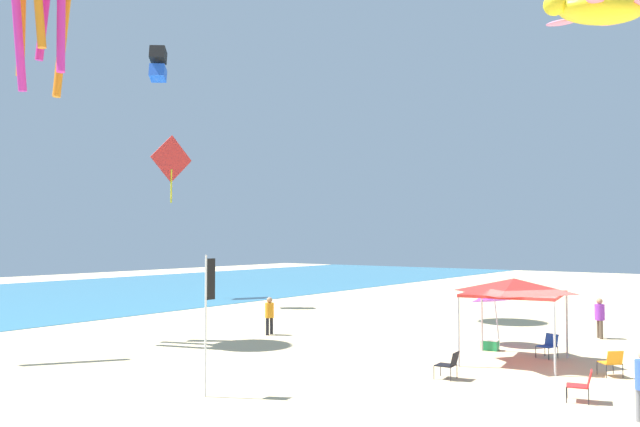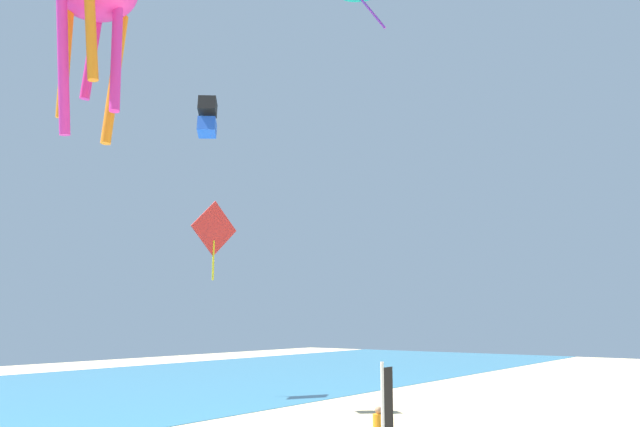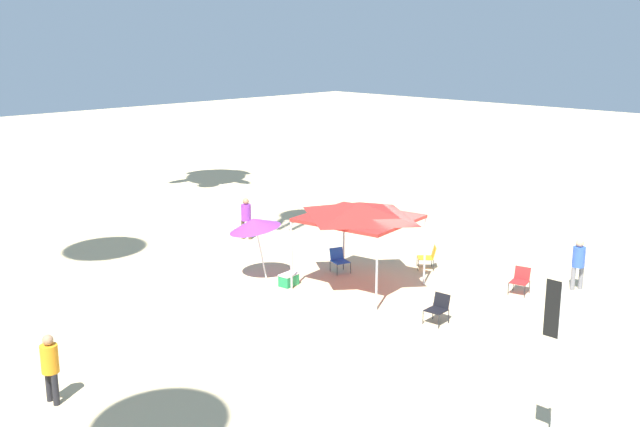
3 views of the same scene
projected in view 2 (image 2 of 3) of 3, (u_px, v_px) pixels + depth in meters
The scene contains 2 objects.
kite_diamond_red at pixel (214, 231), 38.76m from camera, with size 3.34×0.50×4.80m.
kite_box_black at pixel (207, 117), 34.41m from camera, with size 1.47×1.44×2.20m.
Camera 2 is at (-18.04, 0.04, 4.46)m, focal length 36.12 mm.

